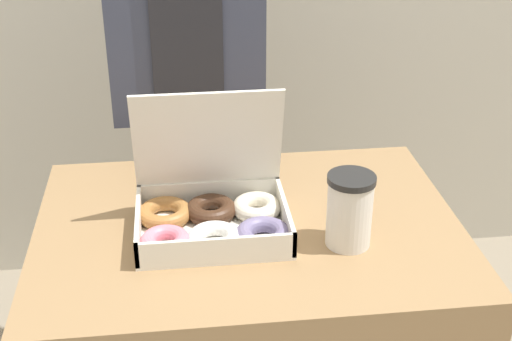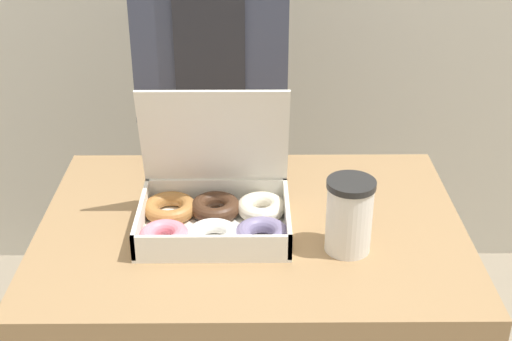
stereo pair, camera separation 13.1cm
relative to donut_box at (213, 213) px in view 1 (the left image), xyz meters
name	(u,v)px [view 1 (the left image)]	position (x,y,z in m)	size (l,w,h in m)	color
donut_box	(213,213)	(0.00, 0.00, 0.00)	(0.31, 0.24, 0.27)	white
coffee_cup	(350,210)	(0.25, -0.08, 0.03)	(0.09, 0.09, 0.14)	silver
person_customer	(188,70)	(-0.03, 0.50, 0.11)	(0.37, 0.24, 1.60)	gray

